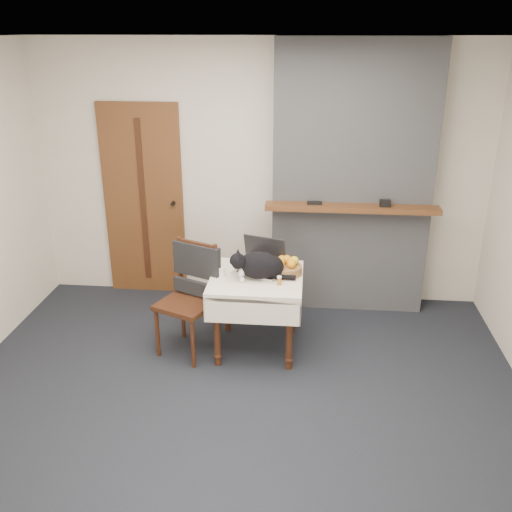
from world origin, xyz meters
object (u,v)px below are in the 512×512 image
Objects in this scene: fruit_basket at (287,267)px; door at (144,201)px; chair at (192,283)px; pill_bottle at (279,280)px; cream_jar at (221,272)px; cat at (261,266)px; laptop at (261,263)px; side_table at (257,288)px.

door is at bearing 146.03° from fruit_basket.
chair is at bearing -57.44° from door.
cream_jar is at bearing 164.60° from pill_bottle.
fruit_basket is 0.27× the size of chair.
chair reaches higher than cat.
cat is 2.15× the size of fruit_basket.
fruit_basket is (0.55, 0.10, 0.02)m from cream_jar.
pill_bottle reaches higher than cream_jar.
laptop is 0.48× the size of chair.
fruit_basket is at bearing 18.65° from side_table.
side_table is 0.55m from chair.
pill_bottle is 0.30× the size of fruit_basket.
laptop is 6.03× the size of pill_bottle.
side_table is 10.29× the size of cream_jar.
cat reaches higher than fruit_basket.
cat is at bearing -3.56° from cream_jar.
laptop is (0.02, 0.13, 0.18)m from side_table.
fruit_basket is 0.82m from chair.
laptop is 0.18m from cat.
pill_bottle is at bearing -39.16° from laptop.
cat is 0.22m from pill_bottle.
cream_jar is at bearing -49.18° from door.
cat is 0.25m from fruit_basket.
cat is 0.62m from chair.
fruit_basket is (0.25, 0.08, 0.17)m from side_table.
laptop reaches higher than chair.
chair is at bearing -172.47° from fruit_basket.
laptop reaches higher than cream_jar.
cat is 7.49× the size of cream_jar.
cat is at bearing 22.34° from chair.
door is 2.56× the size of side_table.
fruit_basket reaches higher than pill_bottle.
laptop is at bearing 168.28° from fruit_basket.
door is 1.40m from chair.
side_table is 1.66× the size of laptop.
door is at bearing 138.91° from side_table.
door is 3.52× the size of cat.
chair reaches higher than side_table.
door reaches higher than chair.
pill_bottle is at bearing -37.39° from side_table.
chair reaches higher than cream_jar.
door is 1.86m from fruit_basket.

